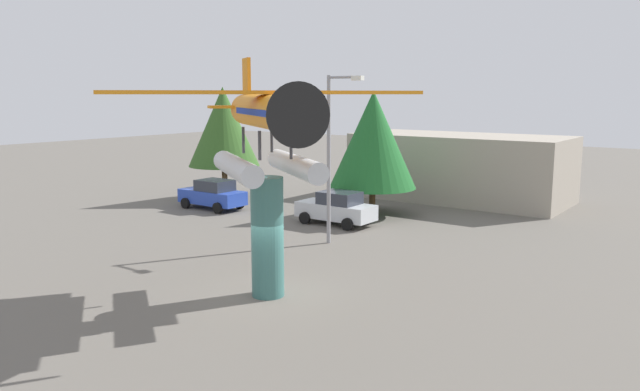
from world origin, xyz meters
The scene contains 9 objects.
ground_plane centered at (0.00, 0.00, 0.00)m, with size 140.00×140.00×0.00m, color #605B54.
display_pedestal centered at (0.00, 0.00, 2.03)m, with size 1.10×1.10×4.07m, color #386B66.
floatplane_monument centered at (0.11, -0.07, 5.74)m, with size 7.14×9.15×4.00m.
car_near_blue centered at (-13.15, 10.20, 0.88)m, with size 4.20×2.02×1.76m.
car_mid_silver centered at (-4.66, 10.88, 0.88)m, with size 4.20×2.02×1.76m.
streetlight_primary centered at (-2.44, 7.30, 4.43)m, with size 1.84×0.28×7.60m.
storefront_building centered at (-2.63, 22.00, 2.10)m, with size 13.42×6.24×4.20m, color #9E9384.
tree_west centered at (-15.05, 13.14, 4.70)m, with size 4.56×4.56×7.24m.
tree_east centered at (-4.57, 14.33, 4.26)m, with size 4.90×4.90×6.99m.
Camera 1 is at (13.22, -15.17, 6.78)m, focal length 34.41 mm.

